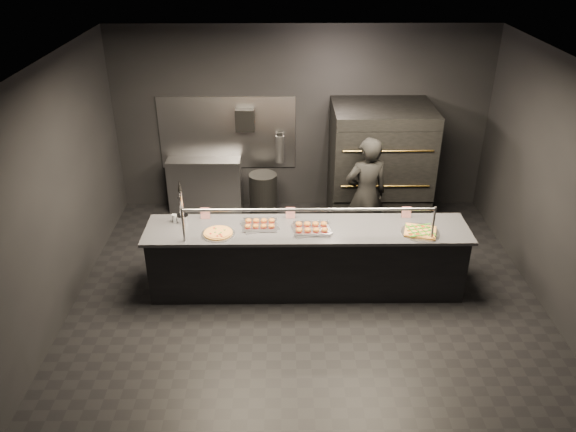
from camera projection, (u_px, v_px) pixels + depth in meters
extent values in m
plane|color=black|center=(306.00, 288.00, 7.52)|extent=(6.00, 6.00, 0.00)
plane|color=black|center=(310.00, 62.00, 6.10)|extent=(6.00, 6.00, 0.00)
cube|color=black|center=(301.00, 120.00, 9.01)|extent=(6.00, 0.04, 3.00)
cube|color=black|center=(321.00, 316.00, 4.61)|extent=(6.00, 0.04, 3.00)
cube|color=black|center=(60.00, 188.00, 6.78)|extent=(0.04, 5.00, 3.00)
cube|color=black|center=(554.00, 185.00, 6.84)|extent=(0.04, 5.00, 3.00)
cube|color=#99999E|center=(227.00, 133.00, 9.08)|extent=(2.20, 0.02, 1.20)
cube|color=black|center=(307.00, 260.00, 7.31)|extent=(4.00, 0.70, 0.88)
cube|color=#35353A|center=(307.00, 229.00, 7.09)|extent=(4.10, 0.78, 0.04)
cylinder|color=#99999E|center=(183.00, 225.00, 6.70)|extent=(0.03, 0.03, 0.45)
cylinder|color=#99999E|center=(433.00, 223.00, 6.73)|extent=(0.03, 0.03, 0.45)
cylinder|color=#99999E|center=(309.00, 210.00, 6.62)|extent=(3.00, 0.04, 0.04)
cube|color=black|center=(376.00, 203.00, 9.06)|extent=(1.50, 1.15, 0.60)
cube|color=black|center=(379.00, 169.00, 8.78)|extent=(1.50, 1.20, 0.55)
cube|color=black|center=(382.00, 136.00, 8.52)|extent=(1.50, 1.20, 0.55)
cube|color=black|center=(383.00, 112.00, 8.35)|extent=(1.50, 1.20, 0.18)
cylinder|color=gold|center=(385.00, 186.00, 8.23)|extent=(1.30, 0.02, 0.02)
cylinder|color=gold|center=(388.00, 151.00, 7.97)|extent=(1.30, 0.02, 0.02)
cube|color=#99999E|center=(205.00, 185.00, 9.34)|extent=(1.20, 0.35, 0.90)
cube|color=black|center=(245.00, 120.00, 8.88)|extent=(0.30, 0.20, 0.35)
cylinder|color=#B2B2B7|center=(280.00, 149.00, 9.14)|extent=(0.14, 0.14, 0.45)
cube|color=black|center=(280.00, 134.00, 9.02)|extent=(0.10, 0.06, 0.06)
cylinder|color=silver|center=(183.00, 218.00, 7.23)|extent=(0.15, 0.15, 0.09)
cylinder|color=silver|center=(181.00, 205.00, 7.13)|extent=(0.05, 0.05, 0.39)
cylinder|color=silver|center=(179.00, 196.00, 6.98)|extent=(0.02, 0.11, 0.02)
cone|color=black|center=(179.00, 186.00, 7.01)|extent=(0.05, 0.05, 0.15)
cylinder|color=silver|center=(218.00, 234.00, 6.95)|extent=(0.41, 0.41, 0.01)
cylinder|color=#C48F3E|center=(218.00, 233.00, 6.94)|extent=(0.36, 0.36, 0.02)
cylinder|color=#CA9041|center=(218.00, 232.00, 6.93)|extent=(0.31, 0.31, 0.01)
cube|color=silver|center=(260.00, 225.00, 7.12)|extent=(0.51, 0.43, 0.02)
ellipsoid|color=#C76E2A|center=(248.00, 226.00, 7.04)|extent=(0.08, 0.08, 0.05)
ellipsoid|color=#C76E2A|center=(248.00, 220.00, 7.17)|extent=(0.08, 0.08, 0.05)
ellipsoid|color=#C76E2A|center=(256.00, 226.00, 7.04)|extent=(0.08, 0.08, 0.05)
ellipsoid|color=#C76E2A|center=(256.00, 220.00, 7.17)|extent=(0.08, 0.08, 0.05)
ellipsoid|color=#C76E2A|center=(264.00, 226.00, 7.05)|extent=(0.08, 0.08, 0.05)
ellipsoid|color=#C76E2A|center=(264.00, 220.00, 7.17)|extent=(0.08, 0.08, 0.05)
ellipsoid|color=#C76E2A|center=(271.00, 226.00, 7.05)|extent=(0.08, 0.08, 0.05)
ellipsoid|color=#C76E2A|center=(272.00, 220.00, 7.17)|extent=(0.08, 0.08, 0.05)
cube|color=silver|center=(312.00, 229.00, 7.04)|extent=(0.52, 0.43, 0.02)
ellipsoid|color=#C76E2A|center=(299.00, 230.00, 6.95)|extent=(0.09, 0.09, 0.06)
ellipsoid|color=#C76E2A|center=(299.00, 224.00, 7.09)|extent=(0.09, 0.09, 0.06)
ellipsoid|color=#C76E2A|center=(308.00, 230.00, 6.95)|extent=(0.09, 0.09, 0.06)
ellipsoid|color=#C76E2A|center=(307.00, 224.00, 7.09)|extent=(0.09, 0.09, 0.06)
ellipsoid|color=#C76E2A|center=(316.00, 230.00, 6.95)|extent=(0.09, 0.09, 0.06)
ellipsoid|color=#C76E2A|center=(316.00, 224.00, 7.09)|extent=(0.09, 0.09, 0.06)
ellipsoid|color=#C76E2A|center=(325.00, 230.00, 6.95)|extent=(0.09, 0.09, 0.06)
ellipsoid|color=#C76E2A|center=(324.00, 224.00, 7.09)|extent=(0.09, 0.09, 0.06)
cylinder|color=silver|center=(420.00, 233.00, 6.97)|extent=(0.48, 0.48, 0.01)
cube|color=#C48F3E|center=(420.00, 231.00, 6.96)|extent=(0.46, 0.43, 0.02)
cube|color=#CA9041|center=(420.00, 231.00, 6.96)|extent=(0.43, 0.40, 0.01)
cube|color=green|center=(420.00, 230.00, 6.95)|extent=(0.41, 0.38, 0.01)
cylinder|color=silver|center=(175.00, 218.00, 7.21)|extent=(0.06, 0.06, 0.11)
cylinder|color=silver|center=(183.00, 219.00, 7.21)|extent=(0.05, 0.05, 0.09)
cube|color=white|center=(205.00, 213.00, 7.28)|extent=(0.12, 0.04, 0.15)
cube|color=white|center=(290.00, 213.00, 7.29)|extent=(0.12, 0.04, 0.15)
cube|color=white|center=(406.00, 212.00, 7.31)|extent=(0.12, 0.04, 0.15)
cylinder|color=black|center=(263.00, 196.00, 9.14)|extent=(0.45, 0.45, 0.75)
imported|color=black|center=(366.00, 195.00, 8.03)|extent=(0.72, 0.55, 1.74)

